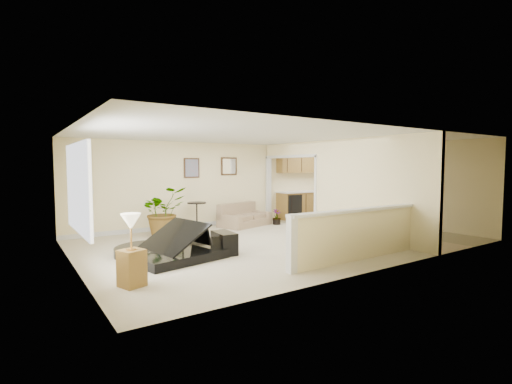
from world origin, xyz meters
TOP-DOWN VIEW (x-y plane):
  - floor at (0.00, 0.00)m, footprint 9.00×9.00m
  - back_wall at (0.00, 3.00)m, footprint 9.00×0.04m
  - front_wall at (0.00, -3.00)m, footprint 9.00×0.04m
  - left_wall at (-4.50, 0.00)m, footprint 0.04×6.00m
  - right_wall at (4.50, 0.00)m, footprint 0.04×6.00m
  - ceiling at (0.00, 0.00)m, footprint 9.00×6.00m
  - kitchen_vinyl at (3.15, 0.00)m, footprint 2.70×6.00m
  - interior_partition at (1.80, 0.25)m, footprint 0.18×5.99m
  - pony_half_wall at (0.08, -2.30)m, footprint 3.42×0.22m
  - left_window at (-4.49, -0.50)m, footprint 0.05×2.15m
  - wall_art_left at (-0.95, 2.97)m, footprint 0.48×0.04m
  - wall_mirror at (0.30, 2.97)m, footprint 0.55×0.04m
  - kitchen_cabinets at (3.19, 2.73)m, footprint 2.36×0.65m
  - piano at (-2.82, -0.10)m, footprint 2.14×2.18m
  - piano_bench at (-1.76, -0.42)m, footprint 0.40×0.70m
  - loveseat at (0.49, 2.40)m, footprint 1.79×1.29m
  - accent_table at (-0.98, 2.59)m, footprint 0.54×0.54m
  - palm_plant at (-2.09, 2.27)m, footprint 1.27×1.14m
  - small_plant at (1.45, 2.03)m, footprint 0.28×0.28m
  - lamp_stand at (-3.93, -1.50)m, footprint 0.41×0.41m

SIDE VIEW (x-z plane):
  - floor at x=0.00m, z-range 0.00..0.00m
  - kitchen_vinyl at x=3.15m, z-range 0.00..0.01m
  - small_plant at x=1.45m, z-range -0.04..0.44m
  - piano_bench at x=-1.76m, z-range 0.00..0.45m
  - loveseat at x=0.49m, z-range -0.11..0.78m
  - lamp_stand at x=-3.93m, z-range -0.08..1.02m
  - accent_table at x=-0.98m, z-range 0.11..0.89m
  - pony_half_wall at x=0.08m, z-range 0.02..1.02m
  - palm_plant at x=-2.09m, z-range -0.01..1.25m
  - piano at x=-2.82m, z-range -0.13..1.43m
  - kitchen_cabinets at x=3.19m, z-range -0.29..2.03m
  - interior_partition at x=1.80m, z-range -0.03..2.47m
  - back_wall at x=0.00m, z-range 0.00..2.50m
  - front_wall at x=0.00m, z-range 0.00..2.50m
  - left_wall at x=-4.50m, z-range 0.00..2.50m
  - right_wall at x=4.50m, z-range 0.00..2.50m
  - left_window at x=-4.49m, z-range 0.73..2.17m
  - wall_art_left at x=-0.95m, z-range 1.46..2.04m
  - wall_mirror at x=0.30m, z-range 1.52..2.08m
  - ceiling at x=0.00m, z-range 2.48..2.52m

